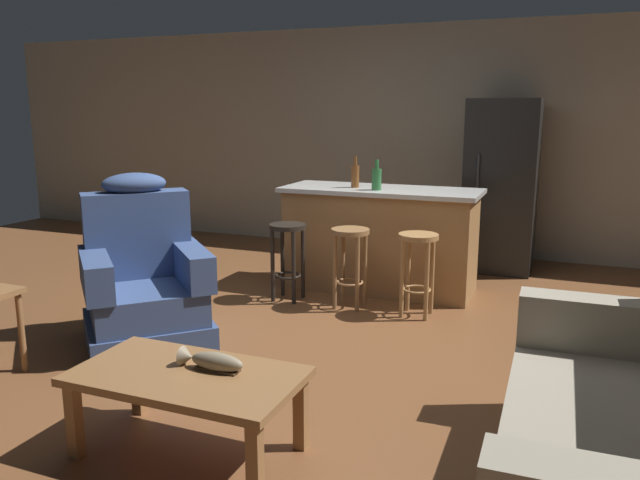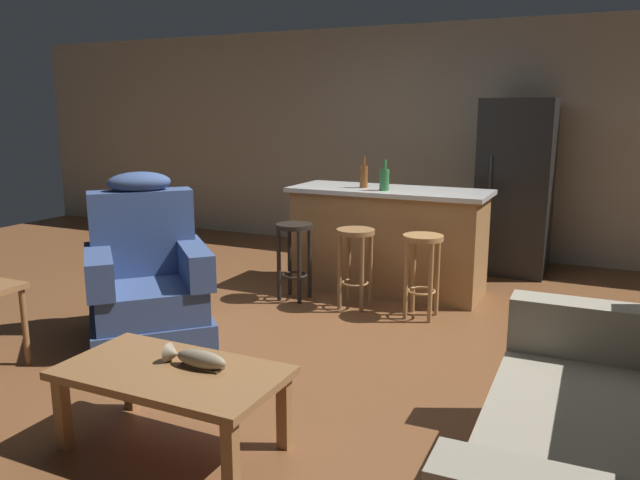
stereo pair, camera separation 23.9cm
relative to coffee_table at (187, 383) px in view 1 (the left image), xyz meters
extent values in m
plane|color=brown|center=(0.03, 1.74, -0.36)|extent=(12.00, 12.00, 0.00)
cube|color=#A89E89|center=(0.03, 4.87, 0.94)|extent=(12.00, 0.05, 2.60)
cube|color=olive|center=(0.00, 0.00, 0.04)|extent=(1.10, 0.60, 0.04)
cube|color=olive|center=(-0.49, -0.24, -0.17)|extent=(0.06, 0.06, 0.38)
cube|color=olive|center=(0.49, -0.24, -0.17)|extent=(0.06, 0.06, 0.38)
cube|color=olive|center=(-0.49, 0.24, -0.17)|extent=(0.06, 0.06, 0.38)
cube|color=olive|center=(0.49, 0.24, -0.17)|extent=(0.06, 0.06, 0.38)
cube|color=#4C3823|center=(0.13, 0.07, 0.06)|extent=(0.22, 0.07, 0.01)
ellipsoid|color=gray|center=(0.13, 0.07, 0.10)|extent=(0.28, 0.09, 0.09)
cone|color=gray|center=(-0.04, 0.07, 0.10)|extent=(0.06, 0.10, 0.10)
cube|color=#9E937F|center=(1.87, 0.20, -0.05)|extent=(0.87, 1.91, 0.22)
cube|color=#9E937F|center=(1.85, 1.05, 0.20)|extent=(0.84, 0.21, 0.28)
cube|color=#384C7A|center=(-1.13, 1.16, -0.27)|extent=(1.19, 1.19, 0.18)
cube|color=#384C7A|center=(-1.13, 1.16, -0.06)|extent=(1.10, 1.10, 0.24)
cube|color=#384C7A|center=(-1.34, 1.37, 0.38)|extent=(0.70, 0.71, 0.64)
ellipsoid|color=#384C7A|center=(-1.34, 1.37, 0.76)|extent=(0.51, 0.51, 0.16)
cube|color=#384C7A|center=(-0.88, 1.38, 0.19)|extent=(0.70, 0.69, 0.26)
cube|color=#384C7A|center=(-1.34, 0.91, 0.19)|extent=(0.70, 0.69, 0.26)
cylinder|color=olive|center=(-1.53, 0.42, -0.10)|extent=(0.04, 0.04, 0.52)
cube|color=#9E7042|center=(0.03, 3.09, 0.09)|extent=(1.71, 0.63, 0.91)
cube|color=silver|center=(0.03, 3.09, 0.57)|extent=(1.80, 0.70, 0.04)
cylinder|color=black|center=(-0.61, 2.46, 0.30)|extent=(0.32, 0.32, 0.04)
torus|color=black|center=(-0.61, 2.46, -0.14)|extent=(0.23, 0.23, 0.02)
cylinder|color=black|center=(-0.71, 2.36, -0.04)|extent=(0.04, 0.04, 0.64)
cylinder|color=black|center=(-0.51, 2.36, -0.04)|extent=(0.04, 0.04, 0.64)
cylinder|color=black|center=(-0.71, 2.56, -0.04)|extent=(0.04, 0.04, 0.64)
cylinder|color=black|center=(-0.51, 2.56, -0.04)|extent=(0.04, 0.04, 0.64)
cylinder|color=olive|center=(-0.04, 2.46, 0.30)|extent=(0.32, 0.32, 0.04)
torus|color=olive|center=(-0.04, 2.46, -0.14)|extent=(0.23, 0.23, 0.02)
cylinder|color=olive|center=(-0.14, 2.36, -0.04)|extent=(0.04, 0.04, 0.64)
cylinder|color=olive|center=(0.06, 2.36, -0.04)|extent=(0.04, 0.04, 0.64)
cylinder|color=olive|center=(-0.14, 2.56, -0.04)|extent=(0.04, 0.04, 0.64)
cylinder|color=olive|center=(0.06, 2.56, -0.04)|extent=(0.04, 0.04, 0.64)
cylinder|color=#A87A47|center=(0.54, 2.46, 0.30)|extent=(0.32, 0.32, 0.04)
torus|color=#A87A47|center=(0.54, 2.46, -0.14)|extent=(0.23, 0.23, 0.02)
cylinder|color=#A87A47|center=(0.44, 2.36, -0.04)|extent=(0.04, 0.04, 0.64)
cylinder|color=#A87A47|center=(0.64, 2.36, -0.04)|extent=(0.04, 0.04, 0.64)
cylinder|color=#A87A47|center=(0.44, 2.56, -0.04)|extent=(0.04, 0.04, 0.64)
cylinder|color=#A87A47|center=(0.64, 2.56, -0.04)|extent=(0.04, 0.04, 0.64)
cube|color=black|center=(0.97, 4.29, 0.52)|extent=(0.70, 0.66, 1.76)
cylinder|color=#333338|center=(0.78, 3.94, 0.60)|extent=(0.02, 0.02, 0.50)
cylinder|color=brown|center=(-0.20, 3.06, 0.69)|extent=(0.07, 0.07, 0.20)
cylinder|color=brown|center=(-0.20, 3.06, 0.83)|extent=(0.03, 0.03, 0.09)
cylinder|color=#2D6B38|center=(0.03, 2.95, 0.68)|extent=(0.09, 0.09, 0.19)
cylinder|color=#2D6B38|center=(0.03, 2.95, 0.82)|extent=(0.03, 0.03, 0.08)
camera|label=1|loc=(1.64, -2.35, 1.29)|focal=35.00mm
camera|label=2|loc=(1.86, -2.25, 1.29)|focal=35.00mm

